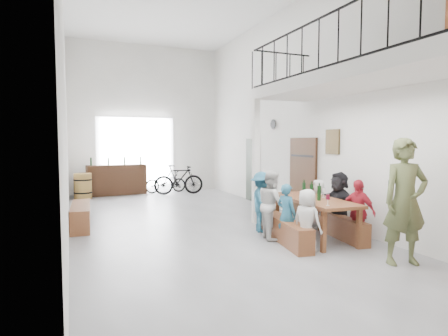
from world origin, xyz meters
name	(u,v)px	position (x,y,z in m)	size (l,w,h in m)	color
floor	(197,224)	(0.00, 0.00, 0.00)	(12.00, 12.00, 0.00)	slate
room_walls	(196,68)	(0.00, 0.00, 3.55)	(12.00, 12.00, 12.00)	white
gateway_portal	(136,155)	(-0.40, 5.94, 1.40)	(2.80, 0.08, 2.80)	white
right_wall_decor	(346,149)	(2.70, -1.87, 1.74)	(0.07, 8.28, 5.07)	#A44820
balcony	(364,79)	(1.98, -3.13, 2.96)	(1.52, 5.62, 4.00)	white
tasting_table	(314,203)	(1.72, -2.13, 0.71)	(1.03, 2.17, 0.79)	brown
bench_inner	(285,230)	(1.05, -2.16, 0.22)	(0.31, 1.91, 0.44)	brown
bench_wall	(337,225)	(2.25, -2.17, 0.22)	(0.25, 1.90, 0.44)	brown
tableware	(315,192)	(1.71, -2.18, 0.93)	(0.60, 1.19, 0.35)	black
side_bench	(81,216)	(-2.50, 0.66, 0.25)	(0.39, 1.79, 0.50)	brown
oak_barrel	(83,186)	(-2.31, 5.06, 0.43)	(0.58, 0.58, 0.86)	olive
serving_counter	(117,180)	(-1.14, 5.65, 0.54)	(2.04, 0.57, 1.07)	#372010
counter_bottles	(117,161)	(-1.14, 5.64, 1.21)	(1.79, 0.18, 0.28)	black
guest_left_a	(307,221)	(1.04, -2.86, 0.55)	(0.53, 0.35, 1.09)	beige
guest_left_b	(286,214)	(0.99, -2.28, 0.56)	(0.41, 0.27, 1.13)	#225871
guest_left_c	(272,205)	(0.95, -1.83, 0.67)	(0.65, 0.51, 1.34)	beige
guest_left_d	(262,202)	(1.02, -1.26, 0.64)	(0.82, 0.47, 1.27)	#225871
guest_right_a	(358,212)	(2.23, -2.77, 0.60)	(0.71, 0.29, 1.20)	#B41E2E
guest_right_b	(339,203)	(2.35, -2.09, 0.65)	(1.20, 0.38, 1.29)	black
guest_right_c	(318,204)	(2.29, -1.50, 0.54)	(0.53, 0.34, 1.08)	beige
host_standing	(405,202)	(2.06, -3.97, 0.98)	(0.71, 0.47, 1.96)	#4F5630
potted_plant	(272,204)	(2.45, 0.81, 0.19)	(0.34, 0.29, 0.38)	#154519
bicycle_near	(166,182)	(0.61, 5.53, 0.40)	(0.54, 1.54, 0.81)	black
bicycle_far	(179,180)	(0.93, 4.87, 0.54)	(0.50, 1.78, 1.07)	black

